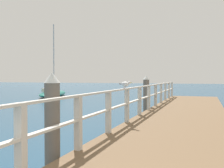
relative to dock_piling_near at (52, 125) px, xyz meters
name	(u,v)px	position (x,y,z in m)	size (l,w,h in m)	color
pier_deck	(183,120)	(1.86, 6.00, -0.74)	(3.12, 19.56, 0.48)	brown
pier_railing	(144,96)	(0.38, 6.00, 0.14)	(0.12, 18.08, 1.04)	beige
dock_piling_near	(52,125)	(0.00, 0.00, 0.00)	(0.29, 0.29, 1.94)	#6B6056
dock_piling_far	(146,96)	(0.00, 8.09, 0.00)	(0.29, 0.29, 1.94)	#6B6056
seagull_foreground	(125,84)	(0.39, 3.34, 0.67)	(0.44, 0.26, 0.21)	white
boat_1	(53,93)	(-11.04, 17.62, -0.62)	(4.30, 7.29, 6.95)	#197266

